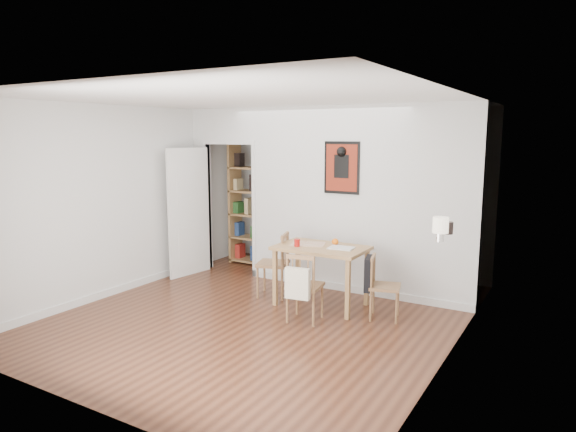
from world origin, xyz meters
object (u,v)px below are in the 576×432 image
Objects in this scene: red_glass at (297,243)px; mantel_lamp at (441,227)px; notebook at (341,248)px; ceramic_jar_a at (448,228)px; chair_left at (273,264)px; dining_table at (321,254)px; chair_right at (384,286)px; chair_front at (305,286)px; bookshelf at (255,204)px; ceramic_jar_b at (449,227)px; orange_fruit at (335,242)px; fireplace at (450,287)px.

mantel_lamp reaches higher than red_glass.
ceramic_jar_a is (1.37, -0.31, 0.43)m from notebook.
chair_left is at bearing 179.43° from notebook.
dining_table is 0.92m from chair_right.
chair_left is at bearing 177.07° from chair_right.
red_glass reaches higher than chair_front.
red_glass is 0.40× the size of mantel_lamp.
bookshelf reaches higher than mantel_lamp.
dining_table is 1.30× the size of chair_left.
ceramic_jar_b is (-0.05, 0.60, -0.10)m from mantel_lamp.
bookshelf is at bearing 144.59° from dining_table.
orange_fruit reaches higher than dining_table.
dining_table is 11.84× the size of red_glass.
mantel_lamp is (1.56, -0.90, 0.48)m from orange_fruit.
mantel_lamp reaches higher than ceramic_jar_b.
bookshelf is 4.23m from mantel_lamp.
notebook is (0.27, 0.02, 0.10)m from dining_table.
chair_right is at bearing -2.93° from chair_left.
red_glass is at bearing -20.78° from chair_left.
mantel_lamp is at bearing -84.89° from ceramic_jar_b.
mantel_lamp is 2.41× the size of ceramic_jar_b.
chair_left is 8.74× the size of ceramic_jar_b.
fireplace is (1.62, 0.22, 0.19)m from chair_front.
bookshelf is at bearing 137.53° from red_glass.
fireplace is at bearing 7.61° from chair_front.
ceramic_jar_b is at bearing 95.11° from mantel_lamp.
orange_fruit is (0.03, 0.77, 0.40)m from chair_front.
ceramic_jar_a is at bearing 124.05° from fireplace.
bookshelf is 20.86× the size of ceramic_jar_b.
chair_right is 0.92× the size of chair_front.
red_glass is (-0.27, -0.15, 0.14)m from dining_table.
chair_front is 8.68× the size of red_glass.
orange_fruit is 0.28× the size of notebook.
mantel_lamp reaches higher than dining_table.
fireplace reaches higher than chair_left.
red_glass is at bearing -150.38° from dining_table.
chair_left reaches higher than chair_right.
ceramic_jar_b is at bearing -23.15° from bookshelf.
ceramic_jar_b is (1.35, -0.15, 0.42)m from notebook.
mantel_lamp is at bearing -4.56° from chair_front.
ceramic_jar_a is at bearing -16.61° from orange_fruit.
dining_table is 13.21× the size of orange_fruit.
red_glass is at bearing 163.37° from mantel_lamp.
chair_right is at bearing 163.14° from ceramic_jar_a.
chair_front is at bearing -162.82° from ceramic_jar_b.
red_glass is (-1.98, 0.24, 0.22)m from fireplace.
ceramic_jar_b is at bearing -11.35° from orange_fruit.
ceramic_jar_b reaches higher than fireplace.
mantel_lamp reaches higher than notebook.
dining_table is 1.76m from fireplace.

